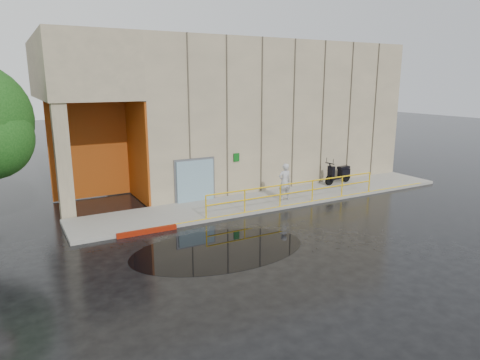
# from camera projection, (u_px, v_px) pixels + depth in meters

# --- Properties ---
(ground) EXTENTS (120.00, 120.00, 0.00)m
(ground) POSITION_uv_depth(u_px,v_px,m) (254.00, 243.00, 15.84)
(ground) COLOR black
(ground) RESTS_ON ground
(sidewalk) EXTENTS (20.00, 3.00, 0.15)m
(sidewalk) POSITION_uv_depth(u_px,v_px,m) (276.00, 199.00, 21.55)
(sidewalk) COLOR gray
(sidewalk) RESTS_ON ground
(building) EXTENTS (20.00, 10.17, 8.00)m
(building) POSITION_uv_depth(u_px,v_px,m) (234.00, 108.00, 26.65)
(building) COLOR gray
(building) RESTS_ON ground
(guardrail) EXTENTS (9.56, 0.06, 1.03)m
(guardrail) POSITION_uv_depth(u_px,v_px,m) (297.00, 192.00, 20.38)
(guardrail) COLOR yellow
(guardrail) RESTS_ON sidewalk
(person) EXTENTS (0.69, 0.47, 1.83)m
(person) POSITION_uv_depth(u_px,v_px,m) (285.00, 182.00, 20.88)
(person) COLOR #B2B1B6
(person) RESTS_ON sidewalk
(scooter) EXTENTS (2.02, 0.86, 1.53)m
(scooter) POSITION_uv_depth(u_px,v_px,m) (339.00, 168.00, 24.26)
(scooter) COLOR black
(scooter) RESTS_ON sidewalk
(red_curb) EXTENTS (2.40, 0.20, 0.18)m
(red_curb) POSITION_uv_depth(u_px,v_px,m) (147.00, 231.00, 16.84)
(red_curb) COLOR maroon
(red_curb) RESTS_ON ground
(puddle) EXTENTS (6.67, 4.42, 0.01)m
(puddle) POSITION_uv_depth(u_px,v_px,m) (219.00, 249.00, 15.25)
(puddle) COLOR black
(puddle) RESTS_ON ground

